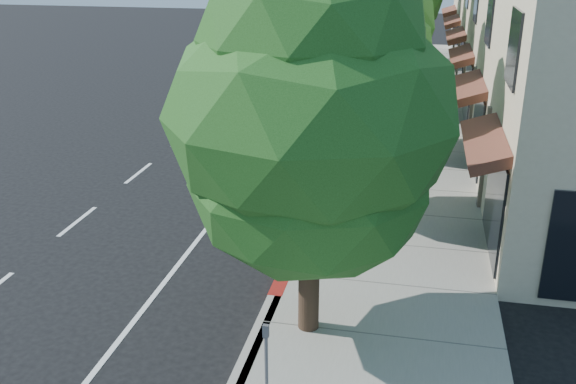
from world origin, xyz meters
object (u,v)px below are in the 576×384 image
(white_pickup, at_px, (318,82))
(street_tree_0, at_px, (311,120))
(street_tree_1, at_px, (351,61))
(street_tree_2, at_px, (371,28))
(bicycle, at_px, (287,221))
(silver_suv, at_px, (301,165))
(dark_suv_far, at_px, (339,55))
(cyclist, at_px, (279,198))
(pedestrian, at_px, (376,116))
(dark_sedan, at_px, (313,101))

(white_pickup, bearing_deg, street_tree_0, -84.77)
(street_tree_1, bearing_deg, street_tree_2, 90.00)
(bicycle, xyz_separation_m, silver_suv, (-0.28, 3.45, 0.35))
(street_tree_1, bearing_deg, street_tree_0, -90.00)
(street_tree_0, xyz_separation_m, dark_suv_far, (-3.10, 28.04, -3.46))
(street_tree_2, xyz_separation_m, silver_suv, (-1.58, -4.39, -3.58))
(bicycle, distance_m, white_pickup, 16.01)
(bicycle, relative_size, dark_suv_far, 0.36)
(street_tree_0, xyz_separation_m, bicycle, (-1.30, 4.16, -3.81))
(silver_suv, relative_size, white_pickup, 1.09)
(cyclist, xyz_separation_m, white_pickup, (-1.50, 15.42, -0.10))
(street_tree_2, height_order, cyclist, street_tree_2)
(street_tree_1, distance_m, cyclist, 3.99)
(street_tree_1, xyz_separation_m, white_pickup, (-3.10, 14.06, -3.50))
(dark_suv_far, bearing_deg, silver_suv, -88.69)
(street_tree_0, bearing_deg, pedestrian, 88.95)
(cyclist, distance_m, dark_sedan, 11.91)
(cyclist, distance_m, silver_suv, 2.97)
(street_tree_1, height_order, pedestrian, street_tree_1)
(dark_sedan, distance_m, white_pickup, 3.58)
(silver_suv, bearing_deg, pedestrian, 78.52)
(street_tree_0, distance_m, pedestrian, 13.61)
(cyclist, height_order, pedestrian, pedestrian)
(street_tree_0, xyz_separation_m, dark_sedan, (-2.71, 16.50, -3.57))
(bicycle, bearing_deg, street_tree_1, -19.44)
(dark_sedan, bearing_deg, street_tree_0, -76.01)
(street_tree_2, distance_m, cyclist, 8.30)
(bicycle, distance_m, dark_suv_far, 23.95)
(silver_suv, xyz_separation_m, pedestrian, (1.82, 5.59, 0.20))
(dark_suv_far, height_order, pedestrian, pedestrian)
(cyclist, relative_size, bicycle, 1.02)
(dark_suv_far, bearing_deg, bicycle, -88.64)
(street_tree_1, xyz_separation_m, bicycle, (-1.30, -1.84, -3.82))
(dark_sedan, distance_m, pedestrian, 4.43)
(bicycle, relative_size, silver_suv, 0.30)
(street_tree_1, relative_size, bicycle, 4.04)
(white_pickup, bearing_deg, bicycle, -87.10)
(cyclist, bearing_deg, street_tree_0, -153.25)
(bicycle, bearing_deg, pedestrian, 6.09)
(dark_suv_far, xyz_separation_m, pedestrian, (3.34, -14.83, 0.19))
(street_tree_0, distance_m, street_tree_1, 6.00)
(street_tree_2, height_order, white_pickup, street_tree_2)
(dark_sedan, bearing_deg, silver_suv, -78.10)
(street_tree_0, height_order, silver_suv, street_tree_0)
(white_pickup, relative_size, dark_suv_far, 1.12)
(street_tree_2, bearing_deg, dark_suv_far, 100.94)
(dark_sedan, relative_size, dark_suv_far, 0.88)
(street_tree_2, relative_size, pedestrian, 4.20)
(cyclist, xyz_separation_m, pedestrian, (1.84, 8.56, 0.13))
(bicycle, relative_size, white_pickup, 0.32)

